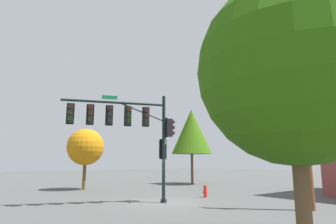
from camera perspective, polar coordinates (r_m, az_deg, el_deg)
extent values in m
plane|color=#484947|center=(17.52, -0.89, -17.69)|extent=(120.00, 120.00, 0.00)
cylinder|color=black|center=(17.37, -0.87, -7.17)|extent=(0.20, 0.20, 6.40)
cylinder|color=black|center=(17.50, -0.89, -17.36)|extent=(0.36, 0.36, 0.20)
cylinder|color=black|center=(17.16, -10.62, 1.88)|extent=(5.67, 2.33, 0.14)
cylinder|color=black|center=(17.29, -5.20, -0.02)|extent=(2.58, 1.07, 1.08)
cube|color=black|center=(17.30, -4.36, -0.88)|extent=(0.44, 0.46, 1.10)
cube|color=black|center=(17.50, -4.47, -0.98)|extent=(0.42, 0.21, 1.22)
sphere|color=#FF2018|center=(17.16, -4.23, 0.34)|extent=(0.22, 0.22, 0.22)
cylinder|color=black|center=(17.11, -4.19, 0.54)|extent=(0.27, 0.22, 0.23)
sphere|color=#855607|center=(17.11, -4.24, -0.78)|extent=(0.22, 0.22, 0.22)
cylinder|color=black|center=(17.06, -4.21, -0.59)|extent=(0.27, 0.22, 0.23)
sphere|color=#0B621E|center=(17.06, -4.26, -1.91)|extent=(0.22, 0.22, 0.22)
cylinder|color=black|center=(17.01, -4.22, -1.72)|extent=(0.27, 0.22, 0.23)
cube|color=black|center=(17.12, -7.96, -0.72)|extent=(0.43, 0.45, 1.10)
cube|color=black|center=(17.32, -8.05, -0.82)|extent=(0.42, 0.20, 1.22)
sphere|color=#FF2018|center=(16.98, -7.84, 0.51)|extent=(0.22, 0.22, 0.22)
cylinder|color=black|center=(16.93, -7.80, 0.71)|extent=(0.27, 0.21, 0.23)
sphere|color=#855607|center=(16.92, -7.86, -0.62)|extent=(0.22, 0.22, 0.22)
cylinder|color=black|center=(16.87, -7.83, -0.42)|extent=(0.27, 0.21, 0.23)
sphere|color=#0B621E|center=(16.87, -7.89, -1.76)|extent=(0.22, 0.22, 0.22)
cylinder|color=black|center=(16.82, -7.86, -1.56)|extent=(0.27, 0.21, 0.23)
cube|color=black|center=(17.01, -11.62, -0.55)|extent=(0.42, 0.45, 1.10)
cube|color=black|center=(17.20, -11.68, -0.65)|extent=(0.43, 0.19, 1.22)
sphere|color=#FF2018|center=(16.87, -11.51, 0.69)|extent=(0.22, 0.22, 0.22)
cylinder|color=black|center=(16.82, -11.48, 0.89)|extent=(0.27, 0.21, 0.23)
sphere|color=#855607|center=(16.81, -11.55, -0.45)|extent=(0.22, 0.22, 0.22)
cylinder|color=black|center=(16.76, -11.52, -0.25)|extent=(0.27, 0.21, 0.23)
sphere|color=#0B621E|center=(16.76, -11.59, -1.60)|extent=(0.22, 0.22, 0.22)
cylinder|color=black|center=(16.71, -11.56, -1.40)|extent=(0.27, 0.21, 0.23)
cube|color=black|center=(16.97, -15.31, -0.38)|extent=(0.43, 0.45, 1.10)
cube|color=black|center=(17.16, -15.32, -0.49)|extent=(0.42, 0.20, 1.22)
sphere|color=#FF2018|center=(16.82, -15.25, 0.87)|extent=(0.22, 0.22, 0.22)
cylinder|color=black|center=(16.77, -15.24, 1.07)|extent=(0.27, 0.21, 0.23)
sphere|color=#855607|center=(16.77, -15.30, -0.28)|extent=(0.22, 0.22, 0.22)
cylinder|color=black|center=(16.72, -15.29, -0.08)|extent=(0.27, 0.21, 0.23)
sphere|color=#0B621E|center=(16.72, -15.35, -1.43)|extent=(0.22, 0.22, 0.22)
cylinder|color=black|center=(16.66, -15.34, -1.23)|extent=(0.27, 0.21, 0.23)
cube|color=black|center=(16.99, -19.01, -0.21)|extent=(0.43, 0.45, 1.10)
cube|color=black|center=(17.19, -18.97, -0.32)|extent=(0.42, 0.20, 1.22)
sphere|color=#FF2018|center=(16.85, -18.98, 1.04)|extent=(0.22, 0.22, 0.22)
cylinder|color=black|center=(16.80, -18.99, 1.24)|extent=(0.27, 0.22, 0.23)
sphere|color=#855607|center=(16.80, -19.05, -0.10)|extent=(0.22, 0.22, 0.22)
cylinder|color=black|center=(16.75, -19.05, 0.10)|extent=(0.27, 0.22, 0.23)
sphere|color=#0B621E|center=(16.75, -19.11, -1.25)|extent=(0.22, 0.22, 0.22)
cylinder|color=black|center=(16.69, -19.11, -1.05)|extent=(0.27, 0.22, 0.23)
cube|color=black|center=(17.56, 0.25, -3.18)|extent=(0.45, 0.43, 1.10)
cube|color=black|center=(17.50, -0.38, -3.16)|extent=(0.20, 0.42, 1.22)
sphere|color=#FF2018|center=(17.66, 0.87, -2.10)|extent=(0.22, 0.22, 0.22)
cylinder|color=black|center=(17.68, 1.06, -1.95)|extent=(0.21, 0.27, 0.23)
sphere|color=#855607|center=(17.61, 0.87, -3.20)|extent=(0.22, 0.22, 0.22)
cylinder|color=black|center=(17.64, 1.06, -3.05)|extent=(0.21, 0.27, 0.23)
sphere|color=#0B621E|center=(17.58, 0.88, -4.30)|extent=(0.22, 0.22, 0.22)
cylinder|color=black|center=(17.60, 1.06, -4.14)|extent=(0.21, 0.27, 0.23)
cube|color=black|center=(17.70, -1.16, -7.45)|extent=(0.43, 0.45, 1.10)
cube|color=black|center=(17.51, -1.00, -7.43)|extent=(0.42, 0.20, 1.22)
sphere|color=#FF2018|center=(17.91, -1.32, -6.39)|extent=(0.22, 0.22, 0.22)
cylinder|color=black|center=(17.97, -1.37, -6.24)|extent=(0.27, 0.21, 0.23)
sphere|color=#855607|center=(17.89, -1.33, -7.48)|extent=(0.22, 0.22, 0.22)
cylinder|color=black|center=(17.95, -1.38, -7.33)|extent=(0.27, 0.21, 0.23)
sphere|color=#0B621E|center=(17.88, -1.33, -8.56)|extent=(0.22, 0.22, 0.22)
cylinder|color=black|center=(17.94, -1.38, -8.41)|extent=(0.27, 0.21, 0.23)
cube|color=white|center=(17.20, -11.59, 2.91)|extent=(0.88, 0.36, 0.26)
cube|color=#136B3A|center=(17.20, -11.59, 2.91)|extent=(0.85, 0.36, 0.22)
cube|color=white|center=(17.38, -0.86, -6.09)|extent=(0.36, 0.88, 0.26)
cube|color=#0A6A27|center=(17.38, -0.86, -6.09)|extent=(0.36, 0.85, 0.22)
cylinder|color=brown|center=(16.38, 25.77, -2.15)|extent=(0.32, 0.32, 8.62)
cube|color=brown|center=(17.21, 24.84, 10.17)|extent=(0.80, 1.71, 0.12)
cylinder|color=red|center=(20.04, 7.46, -15.67)|extent=(0.24, 0.24, 0.65)
sphere|color=red|center=(20.01, 7.44, -14.54)|extent=(0.22, 0.22, 0.22)
cylinder|color=red|center=(19.93, 7.14, -15.61)|extent=(0.12, 0.10, 0.10)
cylinder|color=brown|center=(6.96, 25.55, -18.01)|extent=(0.33, 0.33, 2.61)
sphere|color=#2C5E0E|center=(7.17, 23.69, 7.68)|extent=(4.35, 4.35, 4.35)
cylinder|color=brown|center=(25.95, -16.43, -12.19)|extent=(0.28, 0.28, 2.28)
sphere|color=#BB750F|center=(25.95, -16.17, -6.72)|extent=(3.16, 3.16, 3.16)
cylinder|color=brown|center=(31.08, 4.85, -11.26)|extent=(0.27, 0.27, 3.16)
cone|color=#356210|center=(31.23, 4.74, -3.90)|extent=(4.36, 4.36, 4.85)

